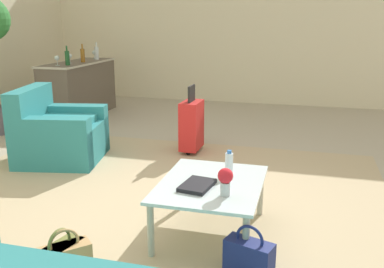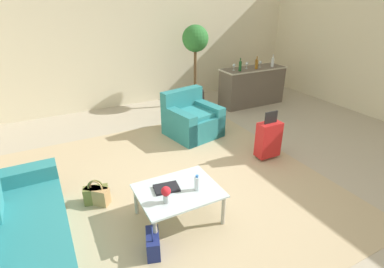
{
  "view_description": "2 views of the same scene",
  "coord_description": "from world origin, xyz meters",
  "px_view_note": "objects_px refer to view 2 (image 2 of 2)",
  "views": [
    {
      "loc": [
        -3.39,
        -1.16,
        1.65
      ],
      "look_at": [
        -0.22,
        -0.3,
        0.75
      ],
      "focal_mm": 40.0,
      "sensor_mm": 36.0,
      "label": 1
    },
    {
      "loc": [
        -1.63,
        -3.21,
        2.56
      ],
      "look_at": [
        -0.05,
        -0.18,
        0.97
      ],
      "focal_mm": 28.0,
      "sensor_mm": 36.0,
      "label": 2
    }
  ],
  "objects_px": {
    "flower_vase": "(166,193)",
    "bar_console": "(252,86)",
    "couch": "(10,258)",
    "wine_bottle_green": "(240,66)",
    "wine_glass_leftmost": "(234,66)",
    "wine_glass_rightmost": "(273,61)",
    "wine_glass_left_of_centre": "(247,64)",
    "water_bottle": "(197,183)",
    "wine_glass_right_of_centre": "(260,63)",
    "handbag_olive": "(96,194)",
    "suitcase_red": "(268,139)",
    "handbag_tan": "(97,195)",
    "armchair": "(191,120)",
    "potted_ficus": "(195,54)",
    "handbag_navy": "(153,243)",
    "coffee_table_book": "(166,188)",
    "coffee_table": "(178,193)",
    "wine_bottle_amber": "(256,64)",
    "wine_bottle_clear": "(273,62)"
  },
  "relations": [
    {
      "from": "armchair",
      "to": "wine_bottle_green",
      "type": "xyz_separation_m",
      "value": [
        1.73,
        0.82,
        0.74
      ]
    },
    {
      "from": "wine_glass_left_of_centre",
      "to": "wine_bottle_green",
      "type": "xyz_separation_m",
      "value": [
        -0.3,
        -0.14,
        0.01
      ]
    },
    {
      "from": "wine_bottle_green",
      "to": "suitcase_red",
      "type": "height_order",
      "value": "wine_bottle_green"
    },
    {
      "from": "coffee_table",
      "to": "wine_glass_left_of_centre",
      "type": "distance_m",
      "value": 4.6
    },
    {
      "from": "bar_console",
      "to": "wine_glass_right_of_centre",
      "type": "relative_size",
      "value": 10.79
    },
    {
      "from": "wine_glass_leftmost",
      "to": "wine_bottle_amber",
      "type": "bearing_deg",
      "value": -13.3
    },
    {
      "from": "wine_bottle_green",
      "to": "water_bottle",
      "type": "bearing_deg",
      "value": -132.33
    },
    {
      "from": "wine_bottle_clear",
      "to": "potted_ficus",
      "type": "xyz_separation_m",
      "value": [
        -1.79,
        0.71,
        0.22
      ]
    },
    {
      "from": "coffee_table_book",
      "to": "wine_glass_rightmost",
      "type": "distance_m",
      "value": 5.18
    },
    {
      "from": "water_bottle",
      "to": "wine_glass_leftmost",
      "type": "relative_size",
      "value": 1.32
    },
    {
      "from": "bar_console",
      "to": "handbag_olive",
      "type": "xyz_separation_m",
      "value": [
        -4.35,
        -2.3,
        -0.35
      ]
    },
    {
      "from": "water_bottle",
      "to": "bar_console",
      "type": "relative_size",
      "value": 0.12
    },
    {
      "from": "flower_vase",
      "to": "coffee_table",
      "type": "bearing_deg",
      "value": 34.29
    },
    {
      "from": "flower_vase",
      "to": "handbag_tan",
      "type": "relative_size",
      "value": 0.57
    },
    {
      "from": "couch",
      "to": "coffee_table_book",
      "type": "bearing_deg",
      "value": 6.12
    },
    {
      "from": "wine_glass_rightmost",
      "to": "handbag_olive",
      "type": "relative_size",
      "value": 0.43
    },
    {
      "from": "wine_glass_left_of_centre",
      "to": "wine_bottle_amber",
      "type": "bearing_deg",
      "value": -37.1
    },
    {
      "from": "couch",
      "to": "suitcase_red",
      "type": "bearing_deg",
      "value": 11.89
    },
    {
      "from": "wine_glass_leftmost",
      "to": "wine_glass_rightmost",
      "type": "bearing_deg",
      "value": -2.25
    },
    {
      "from": "water_bottle",
      "to": "wine_glass_left_of_centre",
      "type": "relative_size",
      "value": 1.32
    },
    {
      "from": "bar_console",
      "to": "suitcase_red",
      "type": "distance_m",
      "value": 2.83
    },
    {
      "from": "water_bottle",
      "to": "potted_ficus",
      "type": "xyz_separation_m",
      "value": [
        2.0,
        3.8,
        0.74
      ]
    },
    {
      "from": "handbag_navy",
      "to": "potted_ficus",
      "type": "bearing_deg",
      "value": 56.6
    },
    {
      "from": "bar_console",
      "to": "wine_bottle_green",
      "type": "distance_m",
      "value": 0.75
    },
    {
      "from": "wine_glass_rightmost",
      "to": "potted_ficus",
      "type": "distance_m",
      "value": 1.98
    },
    {
      "from": "couch",
      "to": "wine_bottle_green",
      "type": "height_order",
      "value": "wine_bottle_green"
    },
    {
      "from": "wine_bottle_clear",
      "to": "suitcase_red",
      "type": "relative_size",
      "value": 0.35
    },
    {
      "from": "coffee_table_book",
      "to": "suitcase_red",
      "type": "xyz_separation_m",
      "value": [
        2.12,
        0.62,
        -0.09
      ]
    },
    {
      "from": "wine_bottle_amber",
      "to": "handbag_olive",
      "type": "xyz_separation_m",
      "value": [
        -4.34,
        -2.18,
        -0.91
      ]
    },
    {
      "from": "coffee_table_book",
      "to": "handbag_tan",
      "type": "bearing_deg",
      "value": 144.67
    },
    {
      "from": "wine_glass_rightmost",
      "to": "handbag_navy",
      "type": "bearing_deg",
      "value": -142.91
    },
    {
      "from": "water_bottle",
      "to": "wine_glass_rightmost",
      "type": "relative_size",
      "value": 1.32
    },
    {
      "from": "couch",
      "to": "handbag_tan",
      "type": "height_order",
      "value": "couch"
    },
    {
      "from": "suitcase_red",
      "to": "coffee_table",
      "type": "bearing_deg",
      "value": -160.71
    },
    {
      "from": "couch",
      "to": "wine_bottle_clear",
      "type": "bearing_deg",
      "value": 28.05
    },
    {
      "from": "coffee_table_book",
      "to": "wine_glass_rightmost",
      "type": "xyz_separation_m",
      "value": [
        4.19,
        2.99,
        0.59
      ]
    },
    {
      "from": "coffee_table",
      "to": "handbag_tan",
      "type": "height_order",
      "value": "coffee_table"
    },
    {
      "from": "armchair",
      "to": "wine_bottle_clear",
      "type": "relative_size",
      "value": 3.55
    },
    {
      "from": "flower_vase",
      "to": "bar_console",
      "type": "relative_size",
      "value": 0.12
    },
    {
      "from": "wine_glass_leftmost",
      "to": "wine_bottle_amber",
      "type": "relative_size",
      "value": 0.51
    },
    {
      "from": "wine_bottle_clear",
      "to": "handbag_navy",
      "type": "bearing_deg",
      "value": -143.15
    },
    {
      "from": "flower_vase",
      "to": "handbag_olive",
      "type": "height_order",
      "value": "flower_vase"
    },
    {
      "from": "wine_glass_right_of_centre",
      "to": "wine_glass_rightmost",
      "type": "relative_size",
      "value": 1.0
    },
    {
      "from": "bar_console",
      "to": "wine_bottle_clear",
      "type": "relative_size",
      "value": 5.56
    },
    {
      "from": "bar_console",
      "to": "wine_glass_leftmost",
      "type": "bearing_deg",
      "value": 178.11
    },
    {
      "from": "couch",
      "to": "potted_ficus",
      "type": "height_order",
      "value": "potted_ficus"
    },
    {
      "from": "coffee_table_book",
      "to": "bar_console",
      "type": "xyz_separation_m",
      "value": [
        3.62,
        3.02,
        0.03
      ]
    },
    {
      "from": "wine_glass_left_of_centre",
      "to": "wine_bottle_green",
      "type": "relative_size",
      "value": 0.51
    },
    {
      "from": "armchair",
      "to": "potted_ficus",
      "type": "relative_size",
      "value": 0.55
    },
    {
      "from": "bar_console",
      "to": "wine_glass_leftmost",
      "type": "height_order",
      "value": "wine_glass_leftmost"
    }
  ]
}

